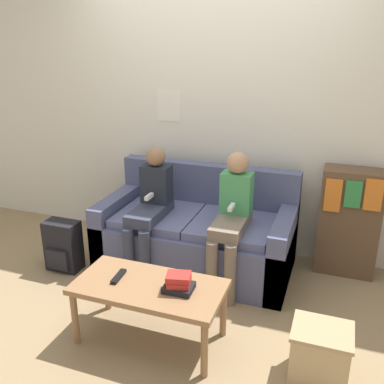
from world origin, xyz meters
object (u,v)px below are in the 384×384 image
at_px(person_right, 232,215).
at_px(bookshelf, 349,222).
at_px(couch, 197,235).
at_px(person_left, 150,205).
at_px(storage_box, 320,354).
at_px(backpack, 63,246).
at_px(coffee_table, 149,291).
at_px(tv_remote, 119,276).

xyz_separation_m(person_right, bookshelf, (0.86, 0.53, -0.15)).
bearing_deg(person_right, couch, 150.39).
relative_size(couch, person_right, 1.50).
bearing_deg(person_left, storage_box, -29.43).
height_order(couch, backpack, couch).
distance_m(coffee_table, storage_box, 1.09).
height_order(coffee_table, backpack, backpack).
bearing_deg(couch, person_right, -29.61).
height_order(person_right, storage_box, person_right).
distance_m(coffee_table, person_left, 0.94).
bearing_deg(person_left, backpack, -160.50).
distance_m(person_right, backpack, 1.48).
relative_size(coffee_table, person_left, 0.91).
bearing_deg(person_right, coffee_table, -110.60).
bearing_deg(bookshelf, storage_box, -94.41).
relative_size(person_left, tv_remote, 6.12).
bearing_deg(tv_remote, storage_box, -4.06).
bearing_deg(person_right, person_left, -179.64).
xyz_separation_m(storage_box, backpack, (-2.17, 0.57, 0.04)).
relative_size(person_left, bookshelf, 1.16).
distance_m(tv_remote, bookshelf, 1.96).
xyz_separation_m(bookshelf, backpack, (-2.27, -0.79, -0.24)).
xyz_separation_m(person_left, bookshelf, (1.56, 0.53, -0.13)).
relative_size(person_right, tv_remote, 6.23).
bearing_deg(storage_box, backpack, 165.37).
relative_size(bookshelf, storage_box, 2.66).
relative_size(couch, bookshelf, 1.78).
bearing_deg(tv_remote, person_left, 96.06).
bearing_deg(tv_remote, backpack, 141.93).
bearing_deg(bookshelf, coffee_table, -130.78).
xyz_separation_m(coffee_table, backpack, (-1.09, 0.58, -0.15)).
bearing_deg(coffee_table, tv_remote, 178.65).
distance_m(person_left, tv_remote, 0.86).
height_order(tv_remote, backpack, backpack).
distance_m(person_right, storage_box, 1.20).
relative_size(person_right, backpack, 2.45).
xyz_separation_m(couch, backpack, (-1.06, -0.46, -0.07)).
height_order(bookshelf, backpack, bookshelf).
relative_size(couch, coffee_table, 1.68).
distance_m(tv_remote, backpack, 1.07).
xyz_separation_m(coffee_table, person_left, (-0.38, 0.84, 0.23)).
distance_m(storage_box, backpack, 2.24).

